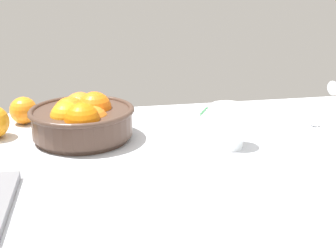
{
  "coord_description": "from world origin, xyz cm",
  "views": [
    {
      "loc": [
        -14.9,
        -85.82,
        37.99
      ],
      "look_at": [
        1.98,
        2.01,
        7.78
      ],
      "focal_mm": 50.64,
      "sensor_mm": 36.0,
      "label": 1
    }
  ],
  "objects_px": {
    "juice_glass": "(227,128)",
    "loose_orange_1": "(23,110)",
    "fruit_bowl": "(83,119)",
    "spoon": "(320,128)"
  },
  "relations": [
    {
      "from": "juice_glass",
      "to": "loose_orange_1",
      "type": "bearing_deg",
      "value": 150.97
    },
    {
      "from": "fruit_bowl",
      "to": "spoon",
      "type": "height_order",
      "value": "fruit_bowl"
    },
    {
      "from": "loose_orange_1",
      "to": "fruit_bowl",
      "type": "bearing_deg",
      "value": -45.19
    },
    {
      "from": "juice_glass",
      "to": "spoon",
      "type": "relative_size",
      "value": 0.67
    },
    {
      "from": "fruit_bowl",
      "to": "loose_orange_1",
      "type": "height_order",
      "value": "fruit_bowl"
    },
    {
      "from": "loose_orange_1",
      "to": "spoon",
      "type": "relative_size",
      "value": 0.48
    },
    {
      "from": "fruit_bowl",
      "to": "spoon",
      "type": "bearing_deg",
      "value": -4.18
    },
    {
      "from": "loose_orange_1",
      "to": "spoon",
      "type": "height_order",
      "value": "loose_orange_1"
    },
    {
      "from": "juice_glass",
      "to": "spoon",
      "type": "height_order",
      "value": "juice_glass"
    },
    {
      "from": "spoon",
      "to": "loose_orange_1",
      "type": "bearing_deg",
      "value": 165.25
    }
  ]
}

